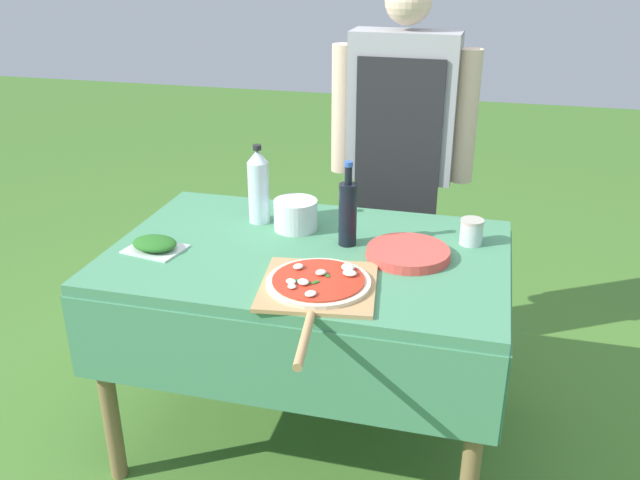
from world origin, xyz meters
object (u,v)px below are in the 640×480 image
object	(u,v)px
oil_bottle	(348,212)
plate_stack	(408,253)
prep_table	(309,278)
pizza_on_peel	(318,286)
herb_container	(155,244)
person_cook	(401,144)
water_bottle	(258,186)
sauce_jar	(471,233)
mixing_tub	(296,215)

from	to	relation	value
oil_bottle	plate_stack	size ratio (longest dim) A/B	1.06
prep_table	pizza_on_peel	bearing A→B (deg)	-68.96
plate_stack	oil_bottle	bearing A→B (deg)	166.06
oil_bottle	herb_container	world-z (taller)	oil_bottle
herb_container	pizza_on_peel	bearing A→B (deg)	-13.06
person_cook	water_bottle	distance (m)	0.69
water_bottle	plate_stack	size ratio (longest dim) A/B	1.05
water_bottle	sauce_jar	size ratio (longest dim) A/B	3.27
oil_bottle	sauce_jar	world-z (taller)	oil_bottle
mixing_tub	water_bottle	bearing A→B (deg)	166.78
pizza_on_peel	plate_stack	xyz separation A→B (m)	(0.22, 0.28, 0.00)
sauce_jar	mixing_tub	bearing A→B (deg)	-177.91
mixing_tub	person_cook	bearing A→B (deg)	64.41
plate_stack	sauce_jar	xyz separation A→B (m)	(0.19, 0.16, 0.02)
water_bottle	plate_stack	xyz separation A→B (m)	(0.56, -0.17, -0.12)
prep_table	person_cook	size ratio (longest dim) A/B	0.83
pizza_on_peel	water_bottle	distance (m)	0.58
sauce_jar	prep_table	bearing A→B (deg)	-160.20
oil_bottle	herb_container	size ratio (longest dim) A/B	1.42
prep_table	herb_container	size ratio (longest dim) A/B	6.44
water_bottle	mixing_tub	size ratio (longest dim) A/B	1.86
water_bottle	herb_container	bearing A→B (deg)	-128.03
prep_table	plate_stack	xyz separation A→B (m)	(0.32, 0.03, 0.12)
oil_bottle	water_bottle	xyz separation A→B (m)	(-0.35, 0.12, 0.02)
prep_table	person_cook	distance (m)	0.81
pizza_on_peel	herb_container	xyz separation A→B (m)	(-0.58, 0.14, 0.01)
person_cook	pizza_on_peel	world-z (taller)	person_cook
herb_container	plate_stack	world-z (taller)	herb_container
prep_table	person_cook	xyz separation A→B (m)	(0.19, 0.74, 0.27)
prep_table	mixing_tub	size ratio (longest dim) A/B	8.51
plate_stack	mixing_tub	bearing A→B (deg)	161.79
pizza_on_peel	person_cook	bearing A→B (deg)	77.23
prep_table	pizza_on_peel	world-z (taller)	pizza_on_peel
prep_table	plate_stack	size ratio (longest dim) A/B	4.80
prep_table	sauce_jar	size ratio (longest dim) A/B	14.97
pizza_on_peel	oil_bottle	bearing A→B (deg)	80.19
water_bottle	herb_container	distance (m)	0.42
person_cook	plate_stack	size ratio (longest dim) A/B	5.80
person_cook	water_bottle	size ratio (longest dim) A/B	5.52
pizza_on_peel	mixing_tub	distance (m)	0.46
prep_table	oil_bottle	xyz separation A→B (m)	(0.11, 0.08, 0.22)
herb_container	sauce_jar	distance (m)	1.04
oil_bottle	sauce_jar	size ratio (longest dim) A/B	3.30
prep_table	mixing_tub	world-z (taller)	mixing_tub
sauce_jar	oil_bottle	bearing A→B (deg)	-165.14
person_cook	pizza_on_peel	size ratio (longest dim) A/B	2.61
person_cook	sauce_jar	world-z (taller)	person_cook
oil_bottle	plate_stack	world-z (taller)	oil_bottle
person_cook	sauce_jar	size ratio (longest dim) A/B	18.09
person_cook	mixing_tub	xyz separation A→B (m)	(-0.28, -0.58, -0.11)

